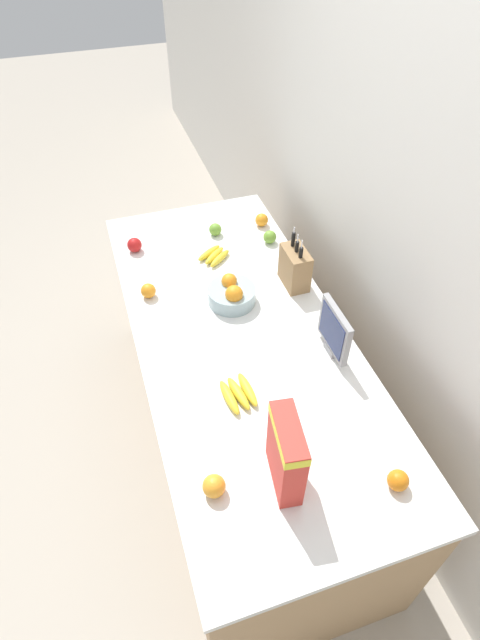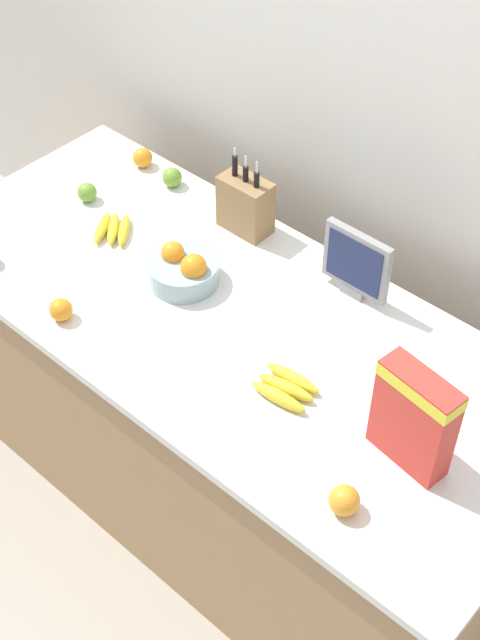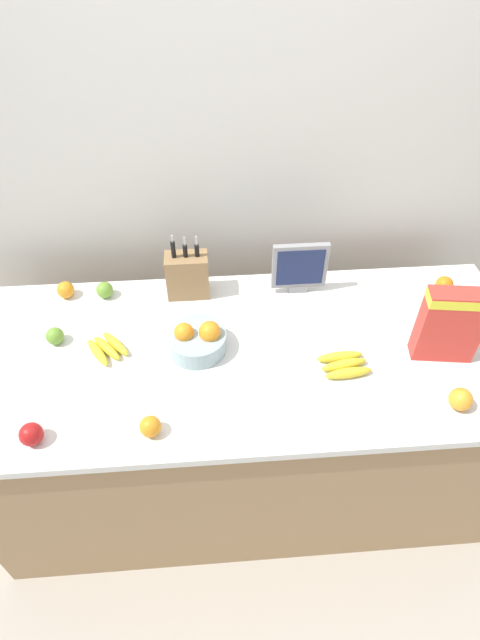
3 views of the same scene
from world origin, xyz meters
The scene contains 14 objects.
ground_plane centered at (0.00, 0.00, 0.00)m, with size 14.00×14.00×0.00m, color #B2A899.
wall_back centered at (0.00, 0.65, 1.30)m, with size 9.00×0.06×2.60m.
counter centered at (0.00, 0.00, 0.43)m, with size 2.06×0.88×0.86m.
knife_block centered at (-0.23, 0.34, 0.96)m, with size 0.17×0.10×0.29m.
small_monitor centered at (0.22, 0.32, 0.98)m, with size 0.22×0.03×0.23m.
cereal_box centered at (0.68, -0.07, 1.02)m, with size 0.22×0.11×0.29m.
fruit_bowl centered at (-0.19, 0.02, 0.91)m, with size 0.22×0.22×0.13m.
banana_bunch_left centered at (0.32, -0.11, 0.88)m, with size 0.18×0.13×0.04m.
banana_bunch_right centered at (-0.53, 0.04, 0.88)m, with size 0.18×0.18×0.03m.
apple_middle centered at (-0.72, 0.10, 0.89)m, with size 0.07×0.07×0.07m, color #6B9E33.
apple_by_knife_block centered at (-0.57, 0.34, 0.89)m, with size 0.07×0.07×0.07m, color #6B9E33.
orange_front_right centered at (-0.35, -0.33, 0.89)m, with size 0.07×0.07×0.07m, color orange.
orange_front_center centered at (0.66, -0.30, 0.90)m, with size 0.08×0.08×0.08m, color orange.
orange_back_center centered at (-0.72, 0.36, 0.90)m, with size 0.07×0.07×0.07m, color orange.
Camera 2 is at (1.27, -1.35, 2.68)m, focal length 50.00 mm.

